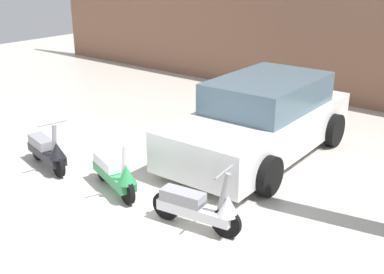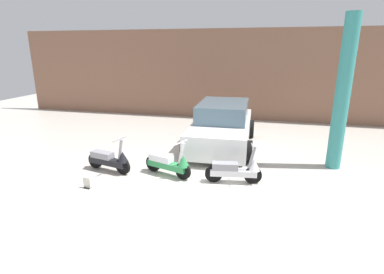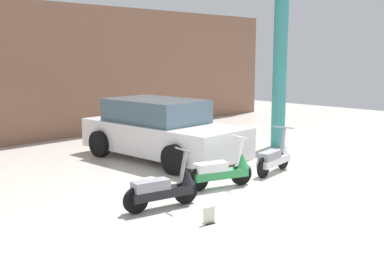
# 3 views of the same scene
# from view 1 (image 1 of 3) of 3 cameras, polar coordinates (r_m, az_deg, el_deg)

# --- Properties ---
(ground_plane) EXTENTS (28.00, 28.00, 0.00)m
(ground_plane) POSITION_cam_1_polar(r_m,az_deg,el_deg) (7.19, -11.43, -8.68)
(ground_plane) COLOR beige
(wall_back) EXTENTS (19.60, 0.12, 3.96)m
(wall_back) POSITION_cam_1_polar(r_m,az_deg,el_deg) (12.50, 15.57, 13.07)
(wall_back) COLOR #845B47
(wall_back) RESTS_ON ground_plane
(scooter_front_left) EXTENTS (1.34, 0.58, 0.95)m
(scooter_front_left) POSITION_cam_1_polar(r_m,az_deg,el_deg) (8.64, -16.75, -1.55)
(scooter_front_left) COLOR black
(scooter_front_left) RESTS_ON ground_plane
(scooter_front_right) EXTENTS (1.32, 0.68, 0.96)m
(scooter_front_right) POSITION_cam_1_polar(r_m,az_deg,el_deg) (7.54, -9.09, -4.19)
(scooter_front_right) COLOR black
(scooter_front_right) RESTS_ON ground_plane
(scooter_front_center) EXTENTS (1.35, 0.51, 0.94)m
(scooter_front_center) POSITION_cam_1_polar(r_m,az_deg,el_deg) (6.49, 0.86, -8.26)
(scooter_front_center) COLOR black
(scooter_front_center) RESTS_ON ground_plane
(car_rear_left) EXTENTS (2.10, 4.22, 1.42)m
(car_rear_left) POSITION_cam_1_polar(r_m,az_deg,el_deg) (8.87, 8.26, 2.09)
(car_rear_left) COLOR white
(car_rear_left) RESTS_ON ground_plane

